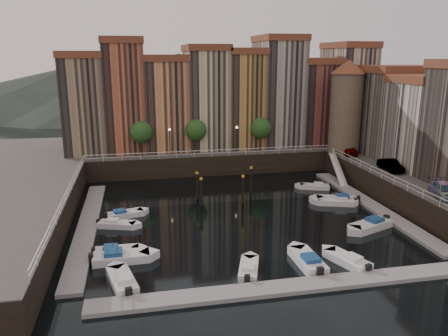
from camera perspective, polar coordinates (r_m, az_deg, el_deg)
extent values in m
plane|color=black|center=(49.86, 1.65, -5.91)|extent=(200.00, 200.00, 0.00)
cube|color=black|center=(74.01, -2.92, 2.09)|extent=(80.00, 20.00, 3.00)
cube|color=gray|center=(48.01, -17.41, -7.21)|extent=(2.00, 28.00, 0.35)
cube|color=gray|center=(54.77, 18.70, -4.61)|extent=(2.00, 28.00, 0.35)
cube|color=gray|center=(34.97, 8.21, -15.16)|extent=(30.00, 2.00, 0.35)
cone|color=#2D382D|center=(157.01, -18.84, 9.96)|extent=(80.00, 80.00, 14.00)
cone|color=#2D382D|center=(156.50, -5.85, 11.37)|extent=(100.00, 100.00, 18.00)
cone|color=#2D382D|center=(163.94, 6.65, 10.43)|extent=(70.00, 70.00, 12.00)
cube|color=#8F785B|center=(69.76, -17.60, 7.76)|extent=(6.00, 10.00, 14.00)
cube|color=brown|center=(69.36, -18.09, 13.91)|extent=(6.30, 10.30, 1.00)
cube|color=#B25A38|center=(69.29, -12.76, 8.87)|extent=(5.80, 10.00, 16.00)
cube|color=brown|center=(69.02, -13.17, 15.90)|extent=(6.10, 10.30, 1.00)
cube|color=tan|center=(69.57, -7.59, 8.08)|extent=(6.50, 10.00, 13.50)
cube|color=brown|center=(69.15, -7.79, 14.06)|extent=(6.80, 10.30, 1.00)
cube|color=beige|center=(70.21, -2.37, 8.87)|extent=(6.20, 10.00, 15.00)
cube|color=brown|center=(69.88, -2.44, 15.41)|extent=(6.50, 10.30, 1.00)
cube|color=#BB8944|center=(71.41, 2.36, 8.76)|extent=(5.60, 10.00, 14.50)
cube|color=brown|center=(71.05, 2.43, 14.99)|extent=(5.90, 10.30, 1.00)
cube|color=#A89D8C|center=(72.98, 7.01, 9.58)|extent=(6.40, 10.00, 16.50)
cube|color=brown|center=(72.77, 7.23, 16.46)|extent=(6.70, 10.30, 1.00)
cube|color=brown|center=(75.33, 11.50, 8.21)|extent=(6.00, 10.00, 13.00)
cube|color=brown|center=(74.92, 11.77, 13.54)|extent=(6.30, 10.30, 1.00)
cube|color=tan|center=(77.71, 15.64, 9.08)|extent=(5.90, 10.00, 15.50)
cube|color=brown|center=(77.45, 16.07, 15.16)|extent=(6.20, 10.30, 1.00)
cube|color=#716655|center=(68.99, 21.39, 6.53)|extent=(9.00, 8.00, 12.00)
cube|color=brown|center=(68.50, 21.90, 11.91)|extent=(9.30, 8.30, 1.00)
cube|color=beige|center=(62.55, 25.26, 4.95)|extent=(9.00, 8.00, 11.00)
cube|color=brown|center=(61.98, 25.86, 10.42)|extent=(9.30, 8.30, 1.00)
cylinder|color=#6B5B4C|center=(67.91, 15.60, 6.88)|extent=(4.60, 4.60, 12.00)
cone|color=brown|center=(67.41, 16.00, 12.61)|extent=(5.20, 5.20, 2.00)
cylinder|color=black|center=(65.04, -10.65, 2.55)|extent=(0.30, 0.30, 2.40)
sphere|color=#1E4719|center=(64.59, -10.75, 4.64)|extent=(3.20, 3.20, 3.20)
cylinder|color=black|center=(65.61, -3.65, 2.88)|extent=(0.30, 0.30, 2.40)
sphere|color=#1E4719|center=(65.17, -3.68, 4.95)|extent=(3.20, 3.20, 3.20)
cylinder|color=black|center=(67.67, 4.78, 3.22)|extent=(0.30, 0.30, 2.40)
sphere|color=#1E4719|center=(67.25, 4.82, 5.22)|extent=(3.20, 3.20, 3.20)
cylinder|color=black|center=(64.07, -7.08, 3.25)|extent=(0.12, 0.12, 4.00)
sphere|color=#FFD88C|center=(63.71, -7.14, 5.01)|extent=(0.36, 0.36, 0.36)
cylinder|color=black|center=(65.57, 1.67, 3.61)|extent=(0.12, 0.12, 4.00)
sphere|color=#FFD88C|center=(65.22, 1.69, 5.34)|extent=(0.36, 0.36, 0.36)
cube|color=white|center=(63.84, -1.59, 2.35)|extent=(36.00, 0.08, 0.08)
cube|color=white|center=(63.94, -1.59, 1.96)|extent=(36.00, 0.06, 0.06)
cube|color=white|center=(54.63, 20.65, -0.69)|extent=(0.08, 34.00, 0.08)
cube|color=white|center=(54.74, 20.61, -1.14)|extent=(0.06, 34.00, 0.06)
cube|color=white|center=(47.03, -19.93, -3.00)|extent=(0.08, 34.00, 0.08)
cube|color=white|center=(47.16, -19.88, -3.52)|extent=(0.06, 34.00, 0.06)
cube|color=white|center=(64.01, 14.65, -0.12)|extent=(2.78, 8.26, 2.81)
cube|color=white|center=(63.89, 14.68, 0.32)|extent=(1.93, 8.32, 3.65)
cylinder|color=black|center=(51.79, -2.99, -3.38)|extent=(0.32, 0.32, 3.60)
cylinder|color=gold|center=(51.26, -3.02, -1.41)|extent=(0.36, 0.36, 0.25)
cylinder|color=black|center=(54.34, -3.52, -2.52)|extent=(0.32, 0.32, 3.60)
cylinder|color=gold|center=(53.83, -3.55, -0.64)|extent=(0.36, 0.36, 0.25)
cylinder|color=black|center=(52.78, 2.48, -3.03)|extent=(0.32, 0.32, 3.60)
cylinder|color=gold|center=(52.25, 2.50, -1.09)|extent=(0.36, 0.36, 0.25)
cylinder|color=black|center=(56.83, 3.55, -1.76)|extent=(0.32, 0.32, 3.60)
cylinder|color=gold|center=(56.34, 3.58, 0.05)|extent=(0.36, 0.36, 0.25)
cube|color=silver|center=(39.71, -13.26, -11.36)|extent=(4.85, 1.96, 0.82)
cube|color=navy|center=(39.52, -14.27, -10.76)|extent=(1.56, 1.34, 0.55)
cube|color=black|center=(39.74, -16.98, -11.17)|extent=(0.39, 0.56, 0.77)
cube|color=silver|center=(41.15, -13.81, -10.54)|extent=(3.91, 1.55, 0.66)
cube|color=navy|center=(41.03, -14.60, -10.06)|extent=(1.25, 1.08, 0.44)
cube|color=black|center=(41.25, -16.70, -10.34)|extent=(0.31, 0.45, 0.62)
cube|color=silver|center=(47.20, -13.78, -7.21)|extent=(4.14, 2.63, 0.66)
cube|color=silver|center=(47.24, -14.41, -6.72)|extent=(1.50, 1.39, 0.44)
cube|color=black|center=(47.85, -16.08, -6.78)|extent=(0.43, 0.51, 0.62)
cube|color=silver|center=(49.87, -12.81, -5.94)|extent=(4.28, 2.56, 0.68)
cube|color=navy|center=(49.62, -13.45, -5.59)|extent=(1.52, 1.39, 0.46)
cube|color=black|center=(49.38, -15.19, -6.03)|extent=(0.43, 0.52, 0.64)
cube|color=silver|center=(47.80, 18.55, -7.20)|extent=(5.23, 3.53, 0.83)
cube|color=navy|center=(48.12, 19.10, -6.46)|extent=(1.93, 1.81, 0.55)
cube|color=black|center=(49.63, 20.44, -6.21)|extent=(0.56, 0.66, 0.78)
cube|color=silver|center=(54.23, 14.40, -4.34)|extent=(4.64, 2.97, 0.74)
cube|color=silver|center=(54.18, 15.05, -3.91)|extent=(1.68, 1.56, 0.49)
cube|color=black|center=(54.50, 16.79, -4.14)|extent=(0.48, 0.58, 0.69)
cube|color=silver|center=(54.81, 14.51, -4.11)|extent=(5.15, 3.33, 0.82)
cube|color=navy|center=(54.75, 15.23, -3.64)|extent=(1.88, 1.74, 0.55)
cube|color=black|center=(55.10, 17.13, -3.90)|extent=(0.54, 0.64, 0.77)
cube|color=silver|center=(59.92, 11.75, -2.42)|extent=(4.11, 2.72, 0.65)
cube|color=silver|center=(59.85, 12.27, -2.07)|extent=(1.51, 1.40, 0.44)
cube|color=black|center=(60.01, 13.68, -2.28)|extent=(0.44, 0.51, 0.61)
cube|color=silver|center=(36.11, -13.18, -14.16)|extent=(2.70, 4.69, 0.75)
cube|color=silver|center=(35.38, -13.01, -13.96)|extent=(1.50, 1.65, 0.50)
cube|color=black|center=(34.01, -12.34, -15.55)|extent=(0.57, 0.46, 0.70)
cube|color=silver|center=(37.10, 3.25, -13.01)|extent=(2.65, 4.18, 0.66)
cube|color=silver|center=(36.45, 3.21, -12.84)|extent=(1.40, 1.51, 0.44)
cube|color=black|center=(35.20, 3.04, -14.22)|extent=(0.52, 0.43, 0.62)
cube|color=silver|center=(38.87, 10.83, -11.82)|extent=(1.95, 4.81, 0.81)
cube|color=navy|center=(38.12, 11.26, -11.57)|extent=(1.34, 1.55, 0.54)
cube|color=black|center=(36.73, 12.43, -13.07)|extent=(0.55, 0.39, 0.76)
cube|color=silver|center=(39.79, 15.77, -11.54)|extent=(3.10, 4.57, 0.73)
cube|color=silver|center=(39.27, 16.46, -11.25)|extent=(1.58, 1.69, 0.48)
cube|color=black|center=(38.43, 18.34, -12.31)|extent=(0.58, 0.49, 0.68)
imported|color=gray|center=(67.67, 15.92, 2.37)|extent=(2.64, 4.97, 1.61)
imported|color=gray|center=(59.36, 20.93, 0.23)|extent=(1.68, 4.46, 1.46)
imported|color=gray|center=(50.34, 26.98, -2.80)|extent=(3.79, 5.81, 1.56)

